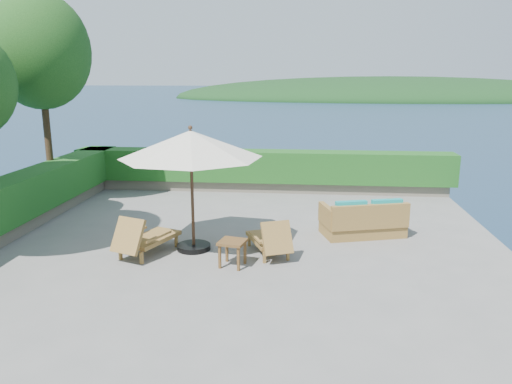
# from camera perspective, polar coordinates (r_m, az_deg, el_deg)

# --- Properties ---
(ground) EXTENTS (12.00, 12.00, 0.00)m
(ground) POSITION_cam_1_polar(r_m,az_deg,el_deg) (11.28, -1.93, -6.34)
(ground) COLOR gray
(ground) RESTS_ON ground
(foundation) EXTENTS (12.00, 12.00, 3.00)m
(foundation) POSITION_cam_1_polar(r_m,az_deg,el_deg) (11.89, -1.87, -13.40)
(foundation) COLOR #4F473F
(foundation) RESTS_ON ocean
(ocean) EXTENTS (600.00, 600.00, 0.00)m
(ocean) POSITION_cam_1_polar(r_m,az_deg,el_deg) (12.61, -1.82, -19.30)
(ocean) COLOR #18374C
(ocean) RESTS_ON ground
(offshore_island) EXTENTS (126.00, 57.60, 12.60)m
(offshore_island) POSITION_cam_1_polar(r_m,az_deg,el_deg) (152.51, 14.83, 10.31)
(offshore_island) COLOR black
(offshore_island) RESTS_ON ocean
(planter_wall_far) EXTENTS (12.00, 0.60, 0.36)m
(planter_wall_far) POSITION_cam_1_polar(r_m,az_deg,el_deg) (16.59, 0.62, 0.72)
(planter_wall_far) COLOR #726A5B
(planter_wall_far) RESTS_ON ground
(planter_wall_left) EXTENTS (0.60, 12.00, 0.36)m
(planter_wall_left) POSITION_cam_1_polar(r_m,az_deg,el_deg) (13.16, -26.95, -4.11)
(planter_wall_left) COLOR #726A5B
(planter_wall_left) RESTS_ON ground
(hedge_far) EXTENTS (12.40, 0.90, 1.00)m
(hedge_far) POSITION_cam_1_polar(r_m,az_deg,el_deg) (16.45, 0.62, 3.00)
(hedge_far) COLOR #164D16
(hedge_far) RESTS_ON planter_wall_far
(hedge_left) EXTENTS (0.90, 12.40, 1.00)m
(hedge_left) POSITION_cam_1_polar(r_m,az_deg,el_deg) (12.99, -27.26, -1.29)
(hedge_left) COLOR #164D16
(hedge_left) RESTS_ON planter_wall_left
(tree_far) EXTENTS (2.80, 2.80, 6.03)m
(tree_far) POSITION_cam_1_polar(r_m,az_deg,el_deg) (15.62, -23.50, 14.49)
(tree_far) COLOR #3C2A17
(tree_far) RESTS_ON ground
(patio_umbrella) EXTENTS (3.72, 3.72, 2.75)m
(patio_umbrella) POSITION_cam_1_polar(r_m,az_deg,el_deg) (10.67, -7.46, 5.29)
(patio_umbrella) COLOR black
(patio_umbrella) RESTS_ON ground
(lounge_left) EXTENTS (1.20, 1.74, 0.93)m
(lounge_left) POSITION_cam_1_polar(r_m,az_deg,el_deg) (10.95, -12.64, -5.12)
(lounge_left) COLOR olive
(lounge_left) RESTS_ON ground
(lounge_right) EXTENTS (1.14, 1.61, 0.86)m
(lounge_right) POSITION_cam_1_polar(r_m,az_deg,el_deg) (10.71, 1.59, -5.40)
(lounge_right) COLOR olive
(lounge_right) RESTS_ON ground
(side_table) EXTENTS (0.60, 0.60, 0.54)m
(side_table) POSITION_cam_1_polar(r_m,az_deg,el_deg) (10.09, -2.71, -6.09)
(side_table) COLOR brown
(side_table) RESTS_ON ground
(wicker_loveseat) EXTENTS (2.13, 1.49, 0.95)m
(wicker_loveseat) POSITION_cam_1_polar(r_m,az_deg,el_deg) (12.24, 12.20, -3.25)
(wicker_loveseat) COLOR olive
(wicker_loveseat) RESTS_ON ground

